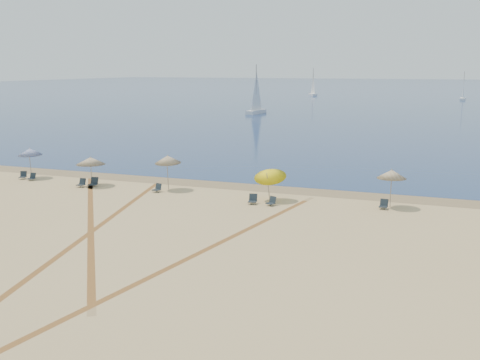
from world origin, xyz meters
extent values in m
plane|color=tan|center=(0.00, 0.00, 0.00)|extent=(160.00, 160.00, 0.00)
plane|color=#0C2151|center=(0.00, 225.00, 0.01)|extent=(500.00, 500.00, 0.00)
plane|color=olive|center=(0.00, 24.00, 0.00)|extent=(500.00, 500.00, 0.00)
cylinder|color=gray|center=(-18.61, 21.10, 1.15)|extent=(0.05, 0.16, 2.30)
cone|color=white|center=(-18.61, 21.14, 2.15)|extent=(1.94, 1.96, 0.64)
sphere|color=gray|center=(-18.61, 21.14, 2.45)|extent=(0.08, 0.08, 0.08)
cylinder|color=gray|center=(-12.17, 20.22, 1.03)|extent=(0.05, 0.05, 2.06)
cone|color=#F1E4C5|center=(-12.17, 20.22, 1.91)|extent=(2.21, 2.21, 0.55)
sphere|color=gray|center=(-12.17, 20.22, 2.21)|extent=(0.08, 0.08, 0.08)
cylinder|color=gray|center=(-5.99, 20.86, 1.20)|extent=(0.05, 0.24, 2.41)
cone|color=#F1E4C5|center=(-5.99, 20.94, 2.26)|extent=(1.94, 1.98, 0.70)
sphere|color=gray|center=(-5.99, 20.94, 2.56)|extent=(0.08, 0.08, 0.08)
cylinder|color=gray|center=(2.09, 19.81, 1.01)|extent=(0.05, 0.79, 2.03)
cone|color=yellow|center=(2.09, 20.13, 1.88)|extent=(2.18, 2.24, 1.27)
sphere|color=gray|center=(2.09, 20.13, 2.18)|extent=(0.08, 0.08, 0.08)
cylinder|color=gray|center=(9.96, 21.05, 1.16)|extent=(0.05, 0.05, 2.33)
cone|color=#F1E4C5|center=(9.96, 21.05, 2.18)|extent=(1.89, 1.89, 0.55)
sphere|color=gray|center=(9.96, 21.05, 2.48)|extent=(0.08, 0.08, 0.08)
cube|color=black|center=(-18.90, 20.45, 0.17)|extent=(0.66, 0.66, 0.05)
cube|color=black|center=(-19.00, 20.68, 0.39)|extent=(0.54, 0.36, 0.45)
cylinder|color=#A5A5AD|center=(-19.09, 20.19, 0.08)|extent=(0.02, 0.02, 0.17)
cylinder|color=#A5A5AD|center=(-18.72, 20.35, 0.08)|extent=(0.02, 0.02, 0.17)
cube|color=black|center=(-17.84, 20.20, 0.16)|extent=(0.52, 0.52, 0.04)
cube|color=black|center=(-17.86, 20.44, 0.37)|extent=(0.50, 0.21, 0.43)
cylinder|color=#A5A5AD|center=(-18.03, 20.01, 0.08)|extent=(0.02, 0.02, 0.16)
cylinder|color=#A5A5AD|center=(-17.65, 20.04, 0.08)|extent=(0.02, 0.02, 0.16)
cube|color=black|center=(-12.59, 19.41, 0.17)|extent=(0.53, 0.53, 0.05)
cube|color=black|center=(-12.59, 19.66, 0.40)|extent=(0.52, 0.19, 0.47)
cylinder|color=#A5A5AD|center=(-12.80, 19.22, 0.09)|extent=(0.02, 0.02, 0.17)
cylinder|color=#A5A5AD|center=(-12.38, 19.22, 0.09)|extent=(0.02, 0.02, 0.17)
cube|color=black|center=(-11.76, 19.78, 0.19)|extent=(0.65, 0.65, 0.05)
cube|color=black|center=(-11.80, 20.07, 0.45)|extent=(0.61, 0.29, 0.52)
cylinder|color=#A5A5AD|center=(-12.00, 19.54, 0.10)|extent=(0.03, 0.03, 0.19)
cylinder|color=#A5A5AD|center=(-11.53, 19.60, 0.10)|extent=(0.03, 0.03, 0.19)
cube|color=black|center=(-6.40, 19.81, 0.16)|extent=(0.60, 0.60, 0.05)
cube|color=black|center=(-6.34, 20.05, 0.38)|extent=(0.53, 0.29, 0.45)
cylinder|color=#A5A5AD|center=(-6.59, 19.68, 0.08)|extent=(0.02, 0.02, 0.16)
cylinder|color=#A5A5AD|center=(-6.20, 19.59, 0.08)|extent=(0.02, 0.02, 0.16)
cube|color=black|center=(1.35, 18.72, 0.18)|extent=(0.61, 0.61, 0.05)
cube|color=black|center=(1.31, 18.99, 0.41)|extent=(0.56, 0.27, 0.48)
cylinder|color=#A5A5AD|center=(1.14, 18.50, 0.09)|extent=(0.02, 0.02, 0.18)
cylinder|color=#A5A5AD|center=(1.56, 18.56, 0.09)|extent=(0.02, 0.02, 0.18)
cube|color=black|center=(2.59, 18.72, 0.16)|extent=(0.64, 0.64, 0.04)
cube|color=black|center=(2.68, 18.95, 0.37)|extent=(0.52, 0.35, 0.44)
cylinder|color=#A5A5AD|center=(2.41, 18.62, 0.08)|extent=(0.02, 0.02, 0.16)
cylinder|color=#A5A5AD|center=(2.78, 18.47, 0.08)|extent=(0.02, 0.02, 0.16)
cube|color=black|center=(9.61, 20.35, 0.17)|extent=(0.55, 0.55, 0.05)
cube|color=black|center=(9.63, 20.60, 0.39)|extent=(0.52, 0.23, 0.46)
cylinder|color=#A5A5AD|center=(9.41, 20.18, 0.08)|extent=(0.02, 0.02, 0.17)
cylinder|color=#A5A5AD|center=(9.81, 20.15, 0.08)|extent=(0.02, 0.02, 0.17)
cube|color=white|center=(-22.49, 89.50, 0.35)|extent=(2.25, 6.40, 0.68)
cylinder|color=gray|center=(-22.49, 89.50, 4.78)|extent=(0.14, 0.14, 9.11)
cube|color=white|center=(15.31, 152.94, 0.29)|extent=(1.53, 5.21, 0.56)
cylinder|color=gray|center=(15.31, 152.94, 3.94)|extent=(0.11, 0.11, 7.50)
cube|color=white|center=(-28.70, 163.05, 0.32)|extent=(3.95, 5.72, 0.62)
cylinder|color=gray|center=(-28.70, 163.05, 4.35)|extent=(0.12, 0.12, 8.29)
plane|color=tan|center=(-4.97, 10.14, 0.00)|extent=(33.58, 33.58, 0.00)
plane|color=tan|center=(-5.22, 11.21, 0.00)|extent=(33.58, 33.58, 0.00)
plane|color=tan|center=(2.06, 7.11, 0.00)|extent=(32.30, 32.30, 0.00)
plane|color=tan|center=(2.25, 8.20, 0.00)|extent=(32.30, 32.30, 0.00)
plane|color=tan|center=(-6.41, 11.72, 0.00)|extent=(38.97, 38.97, 0.00)
plane|color=tan|center=(-7.04, 12.63, 0.00)|extent=(38.97, 38.97, 0.00)
camera|label=1|loc=(13.46, -16.26, 8.92)|focal=43.16mm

